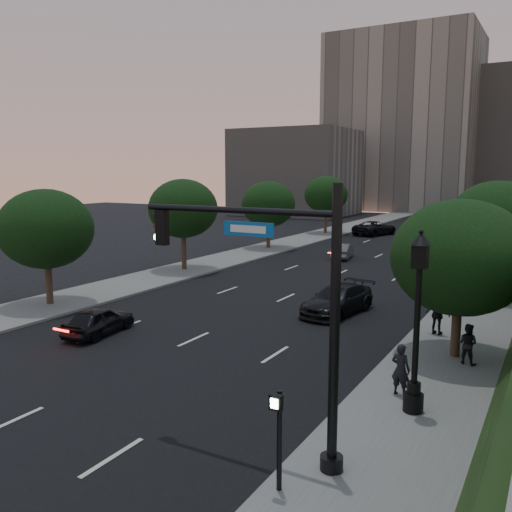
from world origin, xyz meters
The scene contains 23 objects.
ground centered at (0.00, 0.00, 0.00)m, with size 160.00×160.00×0.00m, color black.
road_surface centered at (0.00, 30.00, 0.01)m, with size 16.00×140.00×0.02m, color black.
sidewalk_right centered at (10.25, 30.00, 0.07)m, with size 4.50×140.00×0.15m, color slate.
sidewalk_left centered at (-10.25, 30.00, 0.07)m, with size 4.50×140.00×0.15m, color slate.
office_block_left centered at (-14.00, 92.00, 16.00)m, with size 26.00×20.00×32.00m, color gray.
office_block_filler centered at (-26.00, 70.00, 7.00)m, with size 18.00×16.00×14.00m, color gray.
tree_right_a centered at (10.30, 8.00, 4.02)m, with size 5.20×5.20×6.24m.
tree_right_b centered at (10.30, 20.00, 4.52)m, with size 5.20×5.20×6.74m.
tree_left_a centered at (-10.30, 6.00, 4.21)m, with size 5.00×5.00×6.34m.
tree_left_b centered at (-10.30, 18.00, 4.58)m, with size 5.00×5.00×6.71m.
tree_left_c centered at (-10.30, 31.00, 4.21)m, with size 5.00×5.00×6.34m.
tree_left_d centered at (-10.30, 45.00, 4.58)m, with size 5.00×5.00×6.71m.
traffic_signal_mast centered at (8.07, -1.98, 3.67)m, with size 5.68×0.56×7.00m.
street_lamp centered at (10.08, 2.23, 2.63)m, with size 0.64×0.64×5.62m.
pedestrian_signal centered at (8.44, -3.39, 1.57)m, with size 0.30×0.33×2.50m.
sedan_near_left centered at (-4.15, 3.55, 0.64)m, with size 1.50×3.74×1.27m, color black.
sedan_mid_left centered at (-2.24, 29.12, 0.64)m, with size 1.36×3.90×1.29m, color #53565A.
sedan_far_left centered at (-4.99, 46.86, 0.81)m, with size 2.69×5.84×1.62m, color black.
sedan_near_right centered at (3.85, 12.19, 0.74)m, with size 2.07×5.08×1.47m, color black.
sedan_far_right centered at (4.73, 35.75, 0.76)m, with size 1.78×4.44×1.51m, color #5A5C62.
pedestrian_a centered at (9.42, 3.22, 1.00)m, with size 0.62×0.41×1.70m, color black.
pedestrian_b centered at (10.83, 7.31, 0.92)m, with size 0.75×0.58×1.54m, color black.
pedestrian_c centered at (9.13, 10.56, 1.06)m, with size 1.07×0.44×1.82m, color black.
Camera 1 is at (13.53, -13.38, 7.26)m, focal length 38.00 mm.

